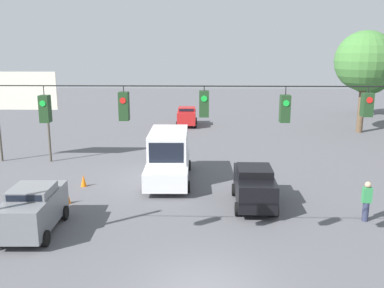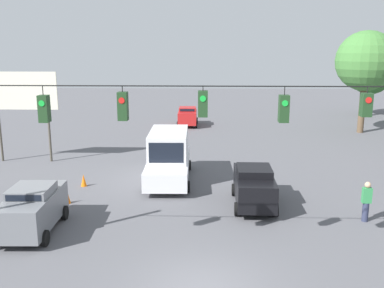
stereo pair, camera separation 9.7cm
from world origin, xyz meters
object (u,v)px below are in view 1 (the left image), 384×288
object	(u,v)px
traffic_cone_third	(84,180)
tree_horizon_left	(365,61)
sedan_grey_parked_shoulder	(34,209)
traffic_cone_second	(67,197)
sedan_black_crossing_near	(254,185)
tree_horizon_right	(370,73)
traffic_cone_nearest	(50,216)
sedan_red_withflow_deep	(187,116)
overhead_signal_span	(201,138)
pedestrian	(367,201)
roadside_billboard	(21,96)
box_truck_white_withflow_mid	(169,156)

from	to	relation	value
traffic_cone_third	tree_horizon_left	xyz separation A→B (m)	(-21.12, -16.47, 6.12)
sedan_grey_parked_shoulder	traffic_cone_second	size ratio (longest dim) A/B	6.05
sedan_black_crossing_near	tree_horizon_right	distance (m)	33.61
traffic_cone_nearest	tree_horizon_left	size ratio (longest dim) A/B	0.07
sedan_red_withflow_deep	sedan_black_crossing_near	bearing A→B (deg)	100.89
sedan_black_crossing_near	overhead_signal_span	bearing A→B (deg)	67.11
pedestrian	tree_horizon_left	bearing A→B (deg)	-108.54
sedan_grey_parked_shoulder	traffic_cone_third	distance (m)	6.17
pedestrian	sedan_red_withflow_deep	bearing A→B (deg)	-69.22
sedan_grey_parked_shoulder	roadside_billboard	xyz separation A→B (m)	(5.10, -11.45, 3.47)
traffic_cone_nearest	traffic_cone_second	distance (m)	2.53
box_truck_white_withflow_mid	traffic_cone_nearest	distance (m)	8.26
traffic_cone_nearest	traffic_cone_second	size ratio (longest dim) A/B	1.00
traffic_cone_second	sedan_grey_parked_shoulder	bearing A→B (deg)	84.73
sedan_grey_parked_shoulder	traffic_cone_nearest	world-z (taller)	sedan_grey_parked_shoulder
roadside_billboard	pedestrian	world-z (taller)	roadside_billboard
sedan_red_withflow_deep	sedan_black_crossing_near	size ratio (longest dim) A/B	0.90
box_truck_white_withflow_mid	tree_horizon_right	world-z (taller)	tree_horizon_right
sedan_black_crossing_near	traffic_cone_nearest	bearing A→B (deg)	15.54
traffic_cone_second	traffic_cone_third	distance (m)	2.73
overhead_signal_span	tree_horizon_left	world-z (taller)	tree_horizon_left
overhead_signal_span	roadside_billboard	xyz separation A→B (m)	(12.16, -14.09, -0.17)
overhead_signal_span	sedan_black_crossing_near	size ratio (longest dim) A/B	4.36
sedan_black_crossing_near	sedan_grey_parked_shoulder	distance (m)	10.23
box_truck_white_withflow_mid	roadside_billboard	distance (m)	11.32
box_truck_white_withflow_mid	traffic_cone_second	world-z (taller)	box_truck_white_withflow_mid
sedan_grey_parked_shoulder	tree_horizon_left	distance (m)	31.64
tree_horizon_right	tree_horizon_left	bearing A→B (deg)	66.86
overhead_signal_span	sedan_black_crossing_near	bearing A→B (deg)	-112.89
overhead_signal_span	traffic_cone_nearest	bearing A→B (deg)	-27.58
traffic_cone_second	traffic_cone_third	xyz separation A→B (m)	(-0.06, -2.72, 0.00)
sedan_red_withflow_deep	traffic_cone_third	bearing A→B (deg)	75.48
sedan_red_withflow_deep	box_truck_white_withflow_mid	size ratio (longest dim) A/B	0.57
traffic_cone_second	pedestrian	distance (m)	14.27
box_truck_white_withflow_mid	sedan_red_withflow_deep	bearing A→B (deg)	-91.03
traffic_cone_nearest	traffic_cone_third	distance (m)	5.25
pedestrian	tree_horizon_right	bearing A→B (deg)	-110.07
traffic_cone_nearest	roadside_billboard	bearing A→B (deg)	-62.75
sedan_black_crossing_near	sedan_grey_parked_shoulder	size ratio (longest dim) A/B	1.03
traffic_cone_second	traffic_cone_third	bearing A→B (deg)	-91.27
box_truck_white_withflow_mid	roadside_billboard	world-z (taller)	roadside_billboard
traffic_cone_second	roadside_billboard	bearing A→B (deg)	-56.10
sedan_grey_parked_shoulder	pedestrian	distance (m)	14.55
traffic_cone_nearest	traffic_cone_third	xyz separation A→B (m)	(-0.02, -5.25, 0.00)
box_truck_white_withflow_mid	tree_horizon_left	world-z (taller)	tree_horizon_left
sedan_grey_parked_shoulder	traffic_cone_nearest	size ratio (longest dim) A/B	6.05
traffic_cone_nearest	traffic_cone_third	world-z (taller)	same
overhead_signal_span	sedan_grey_parked_shoulder	size ratio (longest dim) A/B	4.49
sedan_red_withflow_deep	tree_horizon_right	distance (m)	21.97
sedan_black_crossing_near	roadside_billboard	size ratio (longest dim) A/B	0.70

